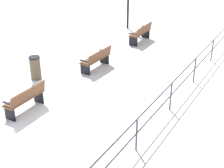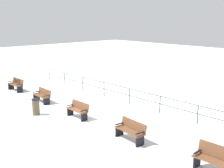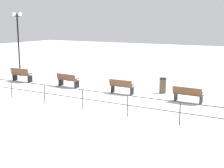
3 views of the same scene
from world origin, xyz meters
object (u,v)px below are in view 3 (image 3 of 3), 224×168
Objects in this scene: bench_fourth at (68,80)px; bench_third at (122,86)px; bench_fifth at (21,75)px; lamppost_middle at (18,30)px; trash_bin at (163,85)px; bench_second at (188,94)px.

bench_third is at bearing -85.75° from bench_fourth.
bench_fourth is 1.00× the size of bench_fifth.
trash_bin is at bearing -90.54° from lamppost_middle.
bench_second is at bearing -91.01° from bench_third.
bench_fourth is 6.62m from lamppost_middle.
bench_third is 0.91× the size of bench_fourth.
bench_third is at bearing 125.43° from trash_bin.
trash_bin is (1.40, -1.97, -0.00)m from bench_third.
bench_second is 14.01m from lamppost_middle.
bench_fourth is at bearing 89.39° from bench_third.
bench_second is 2.46m from trash_bin.
bench_second is at bearing -85.95° from bench_fourth.
bench_second is at bearing -91.75° from bench_fifth.
bench_third is 2.42m from trash_bin.
bench_third is 10.22m from lamppost_middle.
bench_third is 7.86m from bench_fifth.
bench_fifth is 3.82m from lamppost_middle.
trash_bin is (1.51, -9.83, -0.05)m from bench_fifth.
lamppost_middle is (1.62, 1.79, 2.96)m from bench_fifth.
trash_bin reaches higher than bench_second.
trash_bin is (1.34, -5.91, -0.01)m from bench_fourth.
trash_bin is (-0.11, -11.63, -3.01)m from lamppost_middle.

